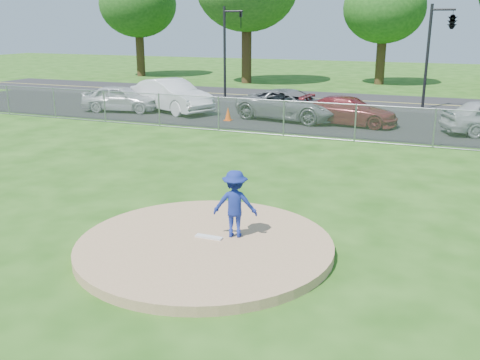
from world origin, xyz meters
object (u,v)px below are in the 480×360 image
(traffic_signal_center, at_px, (450,23))
(pitcher, at_px, (235,204))
(traffic_signal_left, at_px, (228,44))
(parked_car_darkred, at_px, (349,111))
(parked_car_silver, at_px, (121,98))
(parked_car_white, at_px, (171,96))
(traffic_cone, at_px, (228,114))
(parked_car_gray, at_px, (291,105))

(traffic_signal_center, height_order, pitcher, traffic_signal_center)
(traffic_signal_left, relative_size, pitcher, 3.84)
(traffic_signal_center, xyz_separation_m, parked_car_darkred, (-3.89, -6.40, -3.95))
(traffic_signal_center, xyz_separation_m, parked_car_silver, (-16.08, -6.95, -3.90))
(parked_car_silver, relative_size, parked_car_darkred, 0.92)
(traffic_signal_left, height_order, parked_car_silver, traffic_signal_left)
(parked_car_white, bearing_deg, parked_car_silver, 134.46)
(pitcher, height_order, parked_car_darkred, pitcher)
(traffic_signal_center, height_order, traffic_cone, traffic_signal_center)
(parked_car_silver, xyz_separation_m, parked_car_gray, (9.25, 0.86, 0.03))
(parked_car_white, xyz_separation_m, parked_car_darkred, (9.62, -0.38, -0.21))
(parked_car_darkred, bearing_deg, parked_car_gray, 89.05)
(pitcher, relative_size, parked_car_white, 0.28)
(traffic_signal_left, relative_size, parked_car_gray, 1.05)
(traffic_cone, xyz_separation_m, parked_car_white, (-3.91, 1.41, 0.54))
(traffic_signal_center, relative_size, pitcher, 3.84)
(traffic_signal_left, bearing_deg, parked_car_silver, -115.74)
(traffic_signal_center, relative_size, parked_car_gray, 1.05)
(traffic_signal_left, xyz_separation_m, parked_car_gray, (5.90, -6.09, -2.61))
(pitcher, height_order, traffic_cone, pitcher)
(parked_car_white, bearing_deg, parked_car_gray, -66.12)
(pitcher, bearing_deg, parked_car_gray, -92.41)
(parked_car_gray, height_order, parked_car_darkred, parked_car_gray)
(parked_car_gray, bearing_deg, parked_car_silver, 105.89)
(traffic_signal_left, relative_size, parked_car_silver, 1.35)
(traffic_signal_left, xyz_separation_m, pitcher, (9.24, -21.47, -2.43))
(pitcher, bearing_deg, traffic_cone, -81.14)
(traffic_cone, bearing_deg, parked_car_silver, 175.75)
(parked_car_silver, xyz_separation_m, parked_car_white, (2.57, 0.93, 0.16))
(traffic_signal_left, xyz_separation_m, parked_car_silver, (-3.35, -6.95, -2.65))
(traffic_signal_left, bearing_deg, traffic_signal_center, -0.00)
(traffic_cone, height_order, parked_car_silver, parked_car_silver)
(traffic_cone, height_order, parked_car_gray, parked_car_gray)
(pitcher, height_order, parked_car_silver, pitcher)
(parked_car_silver, distance_m, parked_car_gray, 9.29)
(traffic_signal_left, height_order, parked_car_darkred, traffic_signal_left)
(parked_car_silver, relative_size, parked_car_white, 0.79)
(traffic_signal_center, bearing_deg, traffic_signal_left, 180.00)
(traffic_cone, xyz_separation_m, parked_car_gray, (2.77, 1.34, 0.42))
(pitcher, height_order, parked_car_white, parked_car_white)
(traffic_signal_left, xyz_separation_m, parked_car_darkred, (8.84, -6.40, -2.70))
(parked_car_white, distance_m, parked_car_gray, 6.68)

